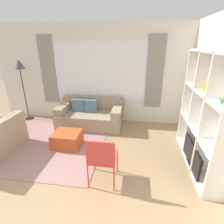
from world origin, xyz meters
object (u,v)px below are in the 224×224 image
(shelving_unit, at_px, (206,115))
(ottoman, at_px, (67,139))
(couch_main, at_px, (90,116))
(floor_lamp, at_px, (20,70))
(folding_chair, at_px, (102,157))

(shelving_unit, xyz_separation_m, ottoman, (-2.72, 0.17, -0.82))
(couch_main, bearing_deg, floor_lamp, 174.96)
(couch_main, relative_size, floor_lamp, 0.99)
(shelving_unit, height_order, floor_lamp, shelving_unit)
(shelving_unit, relative_size, folding_chair, 2.40)
(folding_chair, bearing_deg, floor_lamp, -39.55)
(ottoman, bearing_deg, folding_chair, -44.55)
(floor_lamp, xyz_separation_m, folding_chair, (2.79, -2.30, -0.97))
(folding_chair, bearing_deg, ottoman, -44.55)
(shelving_unit, bearing_deg, floor_lamp, 161.71)
(couch_main, distance_m, floor_lamp, 2.36)
(floor_lamp, bearing_deg, couch_main, -5.04)
(shelving_unit, bearing_deg, ottoman, 176.36)
(couch_main, height_order, floor_lamp, floor_lamp)
(shelving_unit, height_order, ottoman, shelving_unit)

